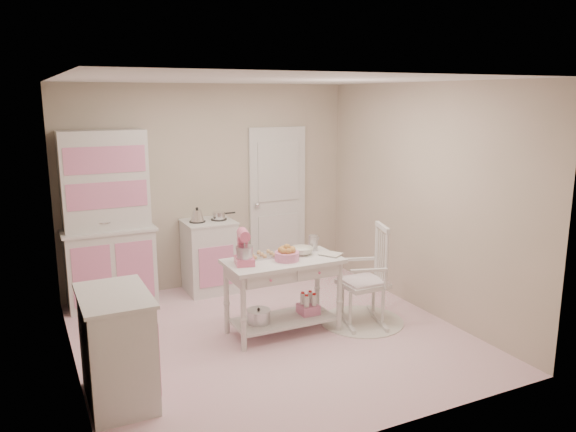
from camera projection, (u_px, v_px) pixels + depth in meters
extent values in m
plane|color=pink|center=(271.00, 336.00, 5.85)|extent=(3.80, 3.80, 0.00)
cube|color=white|center=(269.00, 80.00, 5.30)|extent=(3.80, 3.80, 0.04)
cube|color=beige|center=(210.00, 186.00, 7.24)|extent=(3.80, 0.04, 2.60)
cube|color=beige|center=(382.00, 265.00, 3.91)|extent=(3.80, 0.04, 2.60)
cube|color=beige|center=(66.00, 234.00, 4.76)|extent=(0.04, 3.80, 2.60)
cube|color=beige|center=(422.00, 199.00, 6.39)|extent=(0.04, 3.80, 2.60)
cube|color=silver|center=(277.00, 202.00, 7.68)|extent=(0.82, 0.05, 2.04)
cube|color=silver|center=(108.00, 220.00, 6.52)|extent=(1.06, 0.50, 2.08)
cube|color=silver|center=(209.00, 256.00, 7.11)|extent=(0.62, 0.57, 0.92)
cube|color=silver|center=(117.00, 348.00, 4.53)|extent=(0.54, 0.84, 0.92)
cylinder|color=white|center=(362.00, 321.00, 6.21)|extent=(0.92, 0.92, 0.01)
cube|color=silver|center=(363.00, 274.00, 6.09)|extent=(0.67, 0.83, 1.10)
cube|color=silver|center=(283.00, 296.00, 5.86)|extent=(1.20, 0.60, 0.80)
cube|color=#E86289|center=(244.00, 248.00, 5.58)|extent=(0.26, 0.32, 0.34)
cube|color=silver|center=(263.00, 256.00, 5.87)|extent=(0.34, 0.24, 0.02)
cylinder|color=pink|center=(287.00, 256.00, 5.73)|extent=(0.25, 0.25, 0.09)
imported|color=silver|center=(302.00, 251.00, 5.95)|extent=(0.24, 0.24, 0.08)
cylinder|color=silver|center=(313.00, 243.00, 6.09)|extent=(0.10, 0.10, 0.17)
imported|color=silver|center=(327.00, 256.00, 5.86)|extent=(0.26, 0.28, 0.02)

